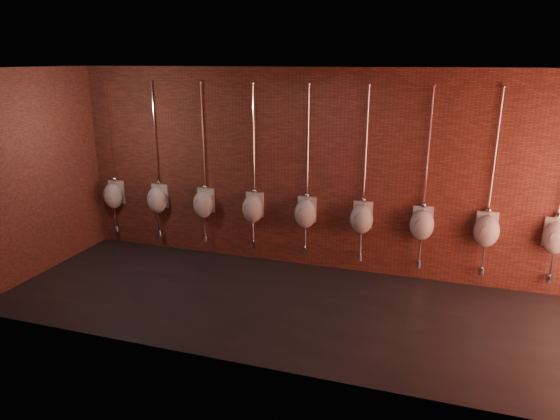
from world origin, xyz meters
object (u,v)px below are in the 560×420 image
at_px(urinal_4, 305,213).
at_px(urinal_6, 422,224).
at_px(urinal_3, 253,208).
at_px(urinal_5, 362,218).
at_px(urinal_7, 487,230).
at_px(urinal_0, 114,195).
at_px(urinal_1, 157,199).
at_px(urinal_2, 204,203).
at_px(urinal_8, 556,236).

relative_size(urinal_4, urinal_6, 1.00).
xyz_separation_m(urinal_3, urinal_6, (2.71, 0.00, 0.00)).
relative_size(urinal_5, urinal_7, 1.00).
distance_m(urinal_0, urinal_1, 0.90).
height_order(urinal_3, urinal_5, same).
bearing_deg(urinal_2, urinal_6, 0.00).
distance_m(urinal_1, urinal_7, 5.43).
distance_m(urinal_3, urinal_5, 1.81).
xyz_separation_m(urinal_0, urinal_2, (1.81, 0.00, 0.00)).
bearing_deg(urinal_4, urinal_8, 0.00).
bearing_deg(urinal_8, urinal_7, 180.00).
xyz_separation_m(urinal_2, urinal_4, (1.81, 0.00, 0.00)).
bearing_deg(urinal_0, urinal_2, 0.00).
distance_m(urinal_5, urinal_7, 1.81).
relative_size(urinal_4, urinal_7, 1.00).
bearing_deg(urinal_3, urinal_2, 180.00).
xyz_separation_m(urinal_0, urinal_8, (7.24, 0.00, 0.00)).
distance_m(urinal_3, urinal_6, 2.71).
bearing_deg(urinal_1, urinal_7, 0.00).
relative_size(urinal_1, urinal_2, 1.00).
height_order(urinal_7, urinal_8, same).
bearing_deg(urinal_5, urinal_2, 180.00).
height_order(urinal_1, urinal_7, same).
bearing_deg(urinal_1, urinal_5, 0.00).
distance_m(urinal_0, urinal_2, 1.81).
bearing_deg(urinal_3, urinal_6, 0.00).
xyz_separation_m(urinal_1, urinal_4, (2.71, 0.00, 0.00)).
bearing_deg(urinal_7, urinal_6, 180.00).
xyz_separation_m(urinal_1, urinal_5, (3.62, 0.00, 0.00)).
xyz_separation_m(urinal_3, urinal_8, (4.52, 0.00, 0.00)).
relative_size(urinal_2, urinal_3, 1.00).
relative_size(urinal_6, urinal_8, 1.00).
bearing_deg(urinal_6, urinal_2, 180.00).
height_order(urinal_2, urinal_5, same).
distance_m(urinal_1, urinal_5, 3.62).
height_order(urinal_2, urinal_4, same).
height_order(urinal_6, urinal_8, same).
bearing_deg(urinal_3, urinal_8, 0.00).
bearing_deg(urinal_3, urinal_5, 0.00).
xyz_separation_m(urinal_0, urinal_5, (4.52, 0.00, 0.00)).
bearing_deg(urinal_8, urinal_2, 180.00).
bearing_deg(urinal_4, urinal_7, 0.00).
bearing_deg(urinal_8, urinal_4, 180.00).
bearing_deg(urinal_0, urinal_1, 0.00).
xyz_separation_m(urinal_4, urinal_7, (2.71, 0.00, 0.00)).
bearing_deg(urinal_3, urinal_1, 180.00).
height_order(urinal_0, urinal_5, same).
xyz_separation_m(urinal_5, urinal_7, (1.81, 0.00, 0.00)).
bearing_deg(urinal_1, urinal_8, 0.00).
height_order(urinal_3, urinal_8, same).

